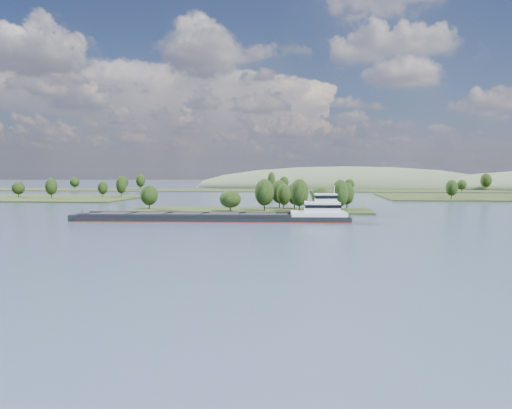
# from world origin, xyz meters

# --- Properties ---
(ground) EXTENTS (1800.00, 1800.00, 0.00)m
(ground) POSITION_xyz_m (0.00, 120.00, 0.00)
(ground) COLOR #3D4F6A
(ground) RESTS_ON ground
(tree_island) EXTENTS (100.00, 30.10, 14.30)m
(tree_island) POSITION_xyz_m (6.80, 179.19, 4.17)
(tree_island) COLOR #233015
(tree_island) RESTS_ON ground
(back_shoreline) EXTENTS (900.00, 60.00, 16.80)m
(back_shoreline) POSITION_xyz_m (7.90, 399.76, 0.72)
(back_shoreline) COLOR #233015
(back_shoreline) RESTS_ON ground
(hill_west) EXTENTS (320.00, 160.00, 44.00)m
(hill_west) POSITION_xyz_m (60.00, 500.00, 0.00)
(hill_west) COLOR #44553A
(hill_west) RESTS_ON ground
(cargo_barge) EXTENTS (93.87, 17.85, 12.62)m
(cargo_barge) POSITION_xyz_m (-1.54, 136.44, 1.59)
(cargo_barge) COLOR black
(cargo_barge) RESTS_ON ground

